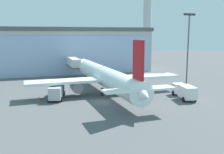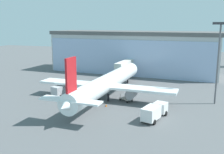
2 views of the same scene
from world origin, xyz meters
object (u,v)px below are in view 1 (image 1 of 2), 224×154
catering_truck (57,91)px  baggage_cart (127,90)px  jet_bridge (72,62)px  safety_cone_nose (125,97)px  apron_light_mast (188,42)px  airplane (104,76)px  control_tower (147,12)px  fuel_truck (184,91)px  safety_cone_wingtip (39,98)px

catering_truck → baggage_cart: catering_truck is taller
jet_bridge → safety_cone_nose: size_ratio=25.12×
apron_light_mast → airplane: apron_light_mast is taller
jet_bridge → control_tower: control_tower is taller
jet_bridge → catering_truck: size_ratio=1.81×
catering_truck → fuel_truck: 24.13m
jet_bridge → apron_light_mast: (24.78, -18.22, 5.93)m
airplane → safety_cone_nose: 7.03m
jet_bridge → baggage_cart: size_ratio=4.29×
fuel_truck → baggage_cart: (-7.74, 9.06, -0.97)m
jet_bridge → airplane: 21.65m
jet_bridge → safety_cone_wingtip: (-11.56, -22.17, -3.99)m
baggage_cart → jet_bridge: bearing=-41.8°
catering_truck → baggage_cart: 14.84m
airplane → safety_cone_nose: size_ratio=72.74×
control_tower → safety_cone_wingtip: bearing=-132.6°
fuel_truck → safety_cone_nose: size_ratio=13.84×
baggage_cart → airplane: bearing=21.3°
apron_light_mast → catering_truck: bearing=-171.9°
safety_cone_wingtip → jet_bridge: bearing=62.5°
safety_cone_wingtip → control_tower: bearing=47.4°
catering_truck → baggage_cart: (14.80, 0.45, -0.97)m
catering_truck → fuel_truck: same height
jet_bridge → baggage_cart: jet_bridge is taller
jet_bridge → airplane: size_ratio=0.35×
control_tower → airplane: control_tower is taller
fuel_truck → safety_cone_wingtip: (-25.78, 9.36, -1.19)m
apron_light_mast → baggage_cart: apron_light_mast is taller
jet_bridge → control_tower: bearing=-45.3°
control_tower → catering_truck: control_tower is taller
control_tower → airplane: size_ratio=0.92×
jet_bridge → baggage_cart: bearing=-160.4°
jet_bridge → fuel_truck: bearing=-152.2°
fuel_truck → safety_cone_wingtip: fuel_truck is taller
safety_cone_nose → safety_cone_wingtip: 16.13m
control_tower → apron_light_mast: bearing=-109.4°
fuel_truck → safety_cone_wingtip: bearing=83.8°
control_tower → catering_truck: 84.53m
control_tower → baggage_cart: 75.96m
safety_cone_nose → catering_truck: bearing=159.1°
airplane → control_tower: bearing=-33.8°
jet_bridge → apron_light_mast: bearing=-122.8°
jet_bridge → safety_cone_wingtip: jet_bridge is taller
baggage_cart → apron_light_mast: bearing=-134.8°
baggage_cart → safety_cone_nose: bearing=92.9°
fuel_truck → safety_cone_nose: fuel_truck is taller
safety_cone_wingtip → apron_light_mast: bearing=6.2°
airplane → fuel_truck: (12.51, -9.97, -2.01)m
catering_truck → jet_bridge: bearing=-3.1°
control_tower → apron_light_mast: control_tower is taller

